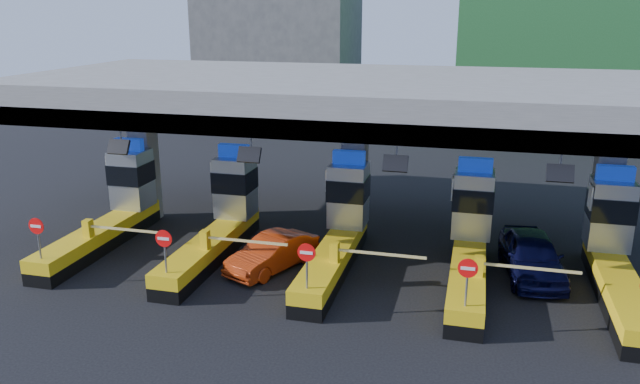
# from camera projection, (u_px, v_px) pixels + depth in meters

# --- Properties ---
(ground) EXTENTS (120.00, 120.00, 0.00)m
(ground) POSITION_uv_depth(u_px,v_px,m) (338.00, 263.00, 24.70)
(ground) COLOR black
(ground) RESTS_ON ground
(toll_canopy) EXTENTS (28.00, 12.09, 7.00)m
(toll_canopy) POSITION_uv_depth(u_px,v_px,m) (355.00, 98.00, 25.63)
(toll_canopy) COLOR slate
(toll_canopy) RESTS_ON ground
(toll_lane_far_left) EXTENTS (4.43, 8.00, 4.16)m
(toll_lane_far_left) POSITION_uv_depth(u_px,v_px,m) (115.00, 208.00, 26.96)
(toll_lane_far_left) COLOR black
(toll_lane_far_left) RESTS_ON ground
(toll_lane_left) EXTENTS (4.43, 8.00, 4.16)m
(toll_lane_left) POSITION_uv_depth(u_px,v_px,m) (222.00, 217.00, 25.76)
(toll_lane_left) COLOR black
(toll_lane_left) RESTS_ON ground
(toll_lane_center) EXTENTS (4.43, 8.00, 4.16)m
(toll_lane_center) POSITION_uv_depth(u_px,v_px,m) (340.00, 227.00, 24.57)
(toll_lane_center) COLOR black
(toll_lane_center) RESTS_ON ground
(toll_lane_right) EXTENTS (4.43, 8.00, 4.16)m
(toll_lane_right) POSITION_uv_depth(u_px,v_px,m) (470.00, 239.00, 23.37)
(toll_lane_right) COLOR black
(toll_lane_right) RESTS_ON ground
(toll_lane_far_right) EXTENTS (4.43, 8.00, 4.16)m
(toll_lane_far_right) POSITION_uv_depth(u_px,v_px,m) (614.00, 251.00, 22.17)
(toll_lane_far_right) COLOR black
(toll_lane_far_right) RESTS_ON ground
(bg_building_concrete) EXTENTS (14.00, 10.00, 18.00)m
(bg_building_concrete) POSITION_uv_depth(u_px,v_px,m) (280.00, 16.00, 58.94)
(bg_building_concrete) COLOR #4C4C49
(bg_building_concrete) RESTS_ON ground
(van) EXTENTS (2.60, 5.09, 1.66)m
(van) POSITION_uv_depth(u_px,v_px,m) (532.00, 255.00, 23.27)
(van) COLOR black
(van) RESTS_ON ground
(red_car) EXTENTS (2.96, 4.31, 1.34)m
(red_car) POSITION_uv_depth(u_px,v_px,m) (272.00, 253.00, 23.91)
(red_car) COLOR #A02C0C
(red_car) RESTS_ON ground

